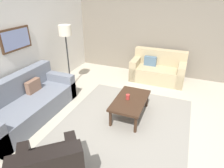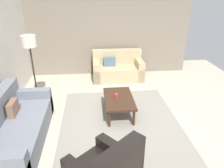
# 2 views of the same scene
# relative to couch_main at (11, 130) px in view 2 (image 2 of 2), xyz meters

# --- Properties ---
(ground_plane) EXTENTS (8.00, 8.00, 0.00)m
(ground_plane) POSITION_rel_couch_main_xyz_m (0.48, -2.08, -0.30)
(ground_plane) COLOR #B2A893
(stone_feature_panel) EXTENTS (0.12, 5.20, 2.80)m
(stone_feature_panel) POSITION_rel_couch_main_xyz_m (3.48, -2.08, 1.10)
(stone_feature_panel) COLOR slate
(stone_feature_panel) RESTS_ON ground_plane
(area_rug) EXTENTS (2.96, 2.53, 0.01)m
(area_rug) POSITION_rel_couch_main_xyz_m (0.48, -2.08, -0.29)
(area_rug) COLOR gray
(area_rug) RESTS_ON ground_plane
(couch_main) EXTENTS (2.24, 0.94, 0.88)m
(couch_main) POSITION_rel_couch_main_xyz_m (0.00, 0.00, 0.00)
(couch_main) COLOR slate
(couch_main) RESTS_ON ground_plane
(couch_loveseat) EXTENTS (0.82, 1.54, 0.88)m
(couch_loveseat) POSITION_rel_couch_main_xyz_m (2.96, -2.32, 0.01)
(couch_loveseat) COLOR tan
(couch_loveseat) RESTS_ON ground_plane
(coffee_table) EXTENTS (1.10, 0.64, 0.41)m
(coffee_table) POSITION_rel_couch_main_xyz_m (0.84, -2.10, 0.06)
(coffee_table) COLOR #382316
(coffee_table) RESTS_ON ground_plane
(cup) EXTENTS (0.08, 0.08, 0.11)m
(cup) POSITION_rel_couch_main_xyz_m (0.83, -2.04, 0.17)
(cup) COLOR #B2332D
(cup) RESTS_ON coffee_table
(lamp_standing) EXTENTS (0.32, 0.32, 1.71)m
(lamp_standing) POSITION_rel_couch_main_xyz_m (1.53, -0.14, 1.11)
(lamp_standing) COLOR black
(lamp_standing) RESTS_ON ground_plane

